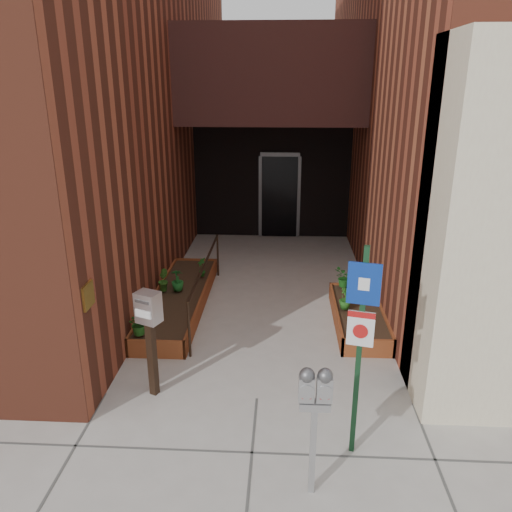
# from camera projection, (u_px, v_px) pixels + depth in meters

# --- Properties ---
(ground) EXTENTS (80.00, 80.00, 0.00)m
(ground) POSITION_uv_depth(u_px,v_px,m) (257.00, 399.00, 6.47)
(ground) COLOR #9E9991
(ground) RESTS_ON ground
(architecture) EXTENTS (20.00, 14.60, 10.00)m
(architecture) POSITION_uv_depth(u_px,v_px,m) (265.00, 30.00, 11.32)
(architecture) COLOR brown
(architecture) RESTS_ON ground
(planter_left) EXTENTS (0.90, 3.60, 0.30)m
(planter_left) POSITION_uv_depth(u_px,v_px,m) (180.00, 300.00, 9.05)
(planter_left) COLOR brown
(planter_left) RESTS_ON ground
(planter_right) EXTENTS (0.80, 2.20, 0.30)m
(planter_right) POSITION_uv_depth(u_px,v_px,m) (358.00, 317.00, 8.41)
(planter_right) COLOR brown
(planter_right) RESTS_ON ground
(handrail) EXTENTS (0.04, 3.34, 0.90)m
(handrail) POSITION_uv_depth(u_px,v_px,m) (205.00, 270.00, 8.77)
(handrail) COLOR black
(handrail) RESTS_ON ground
(parking_meter) EXTENTS (0.31, 0.15, 1.42)m
(parking_meter) POSITION_uv_depth(u_px,v_px,m) (315.00, 398.00, 4.66)
(parking_meter) COLOR #97989A
(parking_meter) RESTS_ON ground
(sign_post) EXTENTS (0.32, 0.11, 2.40)m
(sign_post) POSITION_uv_depth(u_px,v_px,m) (360.00, 333.00, 5.07)
(sign_post) COLOR #14371E
(sign_post) RESTS_ON ground
(payment_dropbox) EXTENTS (0.35, 0.31, 1.45)m
(payment_dropbox) POSITION_uv_depth(u_px,v_px,m) (149.00, 322.00, 6.24)
(payment_dropbox) COLOR black
(payment_dropbox) RESTS_ON ground
(shrub_left_a) EXTENTS (0.45, 0.45, 0.36)m
(shrub_left_a) POSITION_uv_depth(u_px,v_px,m) (139.00, 323.00, 7.44)
(shrub_left_a) COLOR #1D4F16
(shrub_left_a) RESTS_ON planter_left
(shrub_left_b) EXTENTS (0.28, 0.28, 0.40)m
(shrub_left_b) POSITION_uv_depth(u_px,v_px,m) (163.00, 280.00, 9.00)
(shrub_left_b) COLOR #275317
(shrub_left_b) RESTS_ON planter_left
(shrub_left_c) EXTENTS (0.25, 0.25, 0.40)m
(shrub_left_c) POSITION_uv_depth(u_px,v_px,m) (177.00, 280.00, 9.00)
(shrub_left_c) COLOR #1A5B20
(shrub_left_c) RESTS_ON planter_left
(shrub_left_d) EXTENTS (0.27, 0.27, 0.38)m
(shrub_left_d) POSITION_uv_depth(u_px,v_px,m) (202.00, 267.00, 9.66)
(shrub_left_d) COLOR #185418
(shrub_left_d) RESTS_ON planter_left
(shrub_right_a) EXTENTS (0.28, 0.28, 0.36)m
(shrub_right_a) POSITION_uv_depth(u_px,v_px,m) (345.00, 299.00, 8.28)
(shrub_right_a) COLOR #23621C
(shrub_right_a) RESTS_ON planter_right
(shrub_right_b) EXTENTS (0.26, 0.26, 0.38)m
(shrub_right_b) POSITION_uv_depth(u_px,v_px,m) (358.00, 286.00, 8.77)
(shrub_right_b) COLOR #1F5B1A
(shrub_right_b) RESTS_ON planter_right
(shrub_right_c) EXTENTS (0.45, 0.45, 0.36)m
(shrub_right_c) POSITION_uv_depth(u_px,v_px,m) (344.00, 278.00, 9.15)
(shrub_right_c) COLOR #1B601C
(shrub_right_c) RESTS_ON planter_right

